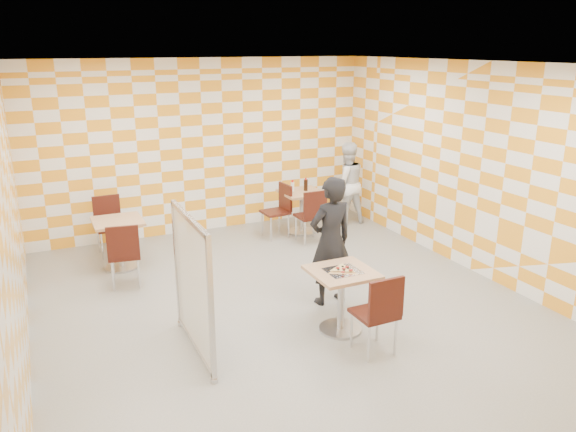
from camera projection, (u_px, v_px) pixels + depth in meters
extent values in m
plane|color=gray|center=(287.00, 307.00, 7.14)|extent=(7.00, 7.00, 0.00)
plane|color=white|center=(287.00, 64.00, 6.26)|extent=(7.00, 7.00, 0.00)
plane|color=white|center=(203.00, 147.00, 9.74)|extent=(6.00, 0.00, 6.00)
plane|color=white|center=(10.00, 226.00, 5.49)|extent=(0.00, 7.00, 7.00)
plane|color=white|center=(480.00, 171.00, 7.90)|extent=(0.00, 7.00, 7.00)
cube|color=tan|center=(342.00, 272.00, 6.36)|extent=(0.70, 0.70, 0.04)
cylinder|color=#A5A5AA|center=(341.00, 301.00, 6.47)|extent=(0.08, 0.08, 0.70)
cylinder|color=#A5A5AA|center=(340.00, 329.00, 6.57)|extent=(0.50, 0.50, 0.03)
cube|color=tan|center=(302.00, 193.00, 9.79)|extent=(0.70, 0.70, 0.04)
cylinder|color=#A5A5AA|center=(302.00, 212.00, 9.89)|extent=(0.08, 0.08, 0.70)
cylinder|color=#A5A5AA|center=(302.00, 231.00, 10.00)|extent=(0.50, 0.50, 0.03)
cube|color=tan|center=(118.00, 221.00, 8.20)|extent=(0.70, 0.70, 0.04)
cylinder|color=#A5A5AA|center=(120.00, 244.00, 8.31)|extent=(0.08, 0.08, 0.70)
cylinder|color=#A5A5AA|center=(122.00, 267.00, 8.41)|extent=(0.50, 0.50, 0.03)
cube|color=#39120B|center=(374.00, 314.00, 5.99)|extent=(0.43, 0.43, 0.04)
cube|color=#39120B|center=(386.00, 300.00, 5.75)|extent=(0.42, 0.05, 0.45)
cylinder|color=silver|center=(377.00, 323.00, 6.28)|extent=(0.03, 0.03, 0.43)
cylinder|color=silver|center=(351.00, 330.00, 6.14)|extent=(0.03, 0.03, 0.43)
cylinder|color=silver|center=(396.00, 337.00, 5.99)|extent=(0.03, 0.03, 0.43)
cylinder|color=silver|center=(369.00, 344.00, 5.84)|extent=(0.03, 0.03, 0.43)
cube|color=#39120B|center=(309.00, 216.00, 9.39)|extent=(0.42, 0.42, 0.04)
cube|color=#39120B|center=(315.00, 205.00, 9.15)|extent=(0.42, 0.04, 0.45)
cylinder|color=silver|center=(313.00, 225.00, 9.68)|extent=(0.03, 0.03, 0.43)
cylinder|color=silver|center=(296.00, 228.00, 9.54)|extent=(0.03, 0.03, 0.43)
cylinder|color=silver|center=(323.00, 231.00, 9.39)|extent=(0.03, 0.03, 0.43)
cylinder|color=silver|center=(305.00, 234.00, 9.25)|extent=(0.03, 0.03, 0.43)
cube|color=#39120B|center=(275.00, 212.00, 9.62)|extent=(0.45, 0.45, 0.04)
cube|color=#39120B|center=(285.00, 197.00, 9.64)|extent=(0.07, 0.42, 0.45)
cylinder|color=silver|center=(262.00, 224.00, 9.75)|extent=(0.03, 0.03, 0.43)
cylinder|color=silver|center=(271.00, 229.00, 9.47)|extent=(0.03, 0.03, 0.43)
cylinder|color=silver|center=(279.00, 221.00, 9.91)|extent=(0.03, 0.03, 0.43)
cylinder|color=silver|center=(289.00, 226.00, 9.62)|extent=(0.03, 0.03, 0.43)
cube|color=#39120B|center=(124.00, 255.00, 7.67)|extent=(0.48, 0.48, 0.04)
cube|color=#39120B|center=(123.00, 242.00, 7.41)|extent=(0.42, 0.10, 0.45)
cylinder|color=silver|center=(138.00, 265.00, 7.94)|extent=(0.03, 0.03, 0.43)
cylinder|color=silver|center=(113.00, 268.00, 7.85)|extent=(0.03, 0.03, 0.43)
cylinder|color=silver|center=(139.00, 274.00, 7.63)|extent=(0.03, 0.03, 0.43)
cylinder|color=silver|center=(113.00, 277.00, 7.54)|extent=(0.03, 0.03, 0.43)
cube|color=#39120B|center=(110.00, 228.00, 8.81)|extent=(0.43, 0.43, 0.04)
cube|color=#39120B|center=(107.00, 209.00, 8.91)|extent=(0.42, 0.05, 0.45)
cylinder|color=silver|center=(102.00, 247.00, 8.66)|extent=(0.03, 0.03, 0.43)
cylinder|color=silver|center=(125.00, 243.00, 8.80)|extent=(0.03, 0.03, 0.43)
cylinder|color=silver|center=(99.00, 240.00, 8.95)|extent=(0.03, 0.03, 0.43)
cylinder|color=silver|center=(121.00, 237.00, 9.10)|extent=(0.03, 0.03, 0.43)
cube|color=white|center=(193.00, 284.00, 5.88)|extent=(0.02, 1.30, 1.40)
cube|color=#B2B2B7|center=(189.00, 218.00, 5.67)|extent=(0.05, 1.30, 0.05)
cube|color=#B2B2B7|center=(196.00, 345.00, 6.09)|extent=(0.05, 1.30, 0.05)
cube|color=#B2B2B7|center=(211.00, 309.00, 5.32)|extent=(0.05, 0.05, 1.50)
cylinder|color=#B2B2B7|center=(214.00, 380.00, 5.55)|extent=(0.08, 0.08, 0.05)
cube|color=#B2B2B7|center=(177.00, 263.00, 6.45)|extent=(0.05, 0.05, 1.50)
cylinder|color=#B2B2B7|center=(181.00, 323.00, 6.67)|extent=(0.08, 0.08, 0.05)
imported|color=black|center=(331.00, 241.00, 7.06)|extent=(0.64, 0.45, 1.67)
imported|color=white|center=(346.00, 183.00, 10.32)|extent=(0.78, 0.63, 1.52)
cube|color=silver|center=(343.00, 271.00, 6.34)|extent=(0.38, 0.34, 0.01)
cone|color=tan|center=(343.00, 270.00, 6.34)|extent=(0.40, 0.40, 0.02)
cone|color=#F2D88C|center=(342.00, 268.00, 6.35)|extent=(0.33, 0.33, 0.01)
cylinder|color=maroon|center=(343.00, 272.00, 6.22)|extent=(0.04, 0.04, 0.01)
cylinder|color=maroon|center=(351.00, 270.00, 6.27)|extent=(0.04, 0.04, 0.01)
cylinder|color=maroon|center=(344.00, 269.00, 6.31)|extent=(0.04, 0.04, 0.01)
cylinder|color=maroon|center=(338.00, 268.00, 6.33)|extent=(0.04, 0.04, 0.01)
cylinder|color=maroon|center=(347.00, 267.00, 6.36)|extent=(0.04, 0.04, 0.01)
torus|color=black|center=(348.00, 268.00, 6.32)|extent=(0.03, 0.03, 0.01)
torus|color=black|center=(344.00, 270.00, 6.27)|extent=(0.03, 0.03, 0.01)
torus|color=black|center=(343.00, 266.00, 6.37)|extent=(0.03, 0.03, 0.01)
torus|color=black|center=(338.00, 269.00, 6.28)|extent=(0.03, 0.03, 0.01)
cylinder|color=white|center=(292.00, 187.00, 9.78)|extent=(0.06, 0.06, 0.16)
cylinder|color=red|center=(292.00, 181.00, 9.76)|extent=(0.04, 0.04, 0.04)
cylinder|color=black|center=(306.00, 185.00, 9.80)|extent=(0.07, 0.07, 0.20)
cylinder|color=red|center=(306.00, 179.00, 9.77)|extent=(0.03, 0.03, 0.03)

